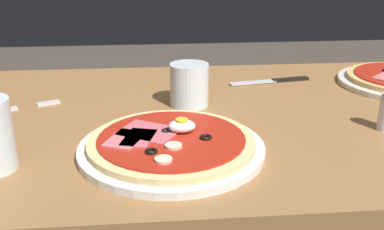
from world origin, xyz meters
The scene contains 5 objects.
dining_table centered at (0.00, 0.00, 0.61)m, with size 1.27×0.70×0.73m.
pizza_foreground centered at (-0.10, -0.16, 0.74)m, with size 0.29×0.29×0.05m.
water_glass_near centered at (-0.05, 0.05, 0.77)m, with size 0.08×0.08×0.09m.
fork centered at (-0.40, 0.06, 0.73)m, with size 0.15×0.08×0.00m.
knife centered at (0.16, 0.20, 0.73)m, with size 0.20×0.05×0.01m.
Camera 1 is at (-0.13, -0.82, 1.04)m, focal length 43.04 mm.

